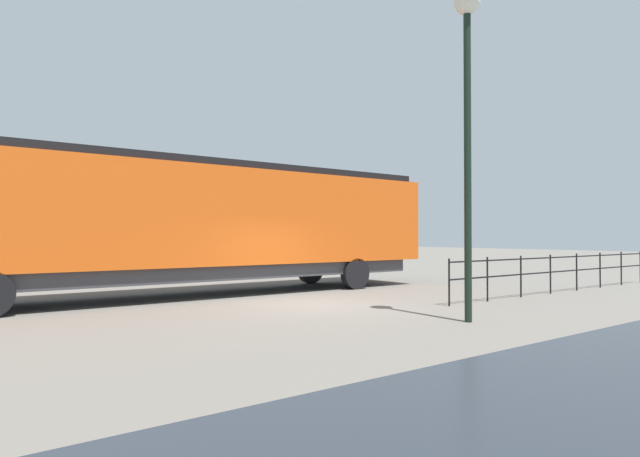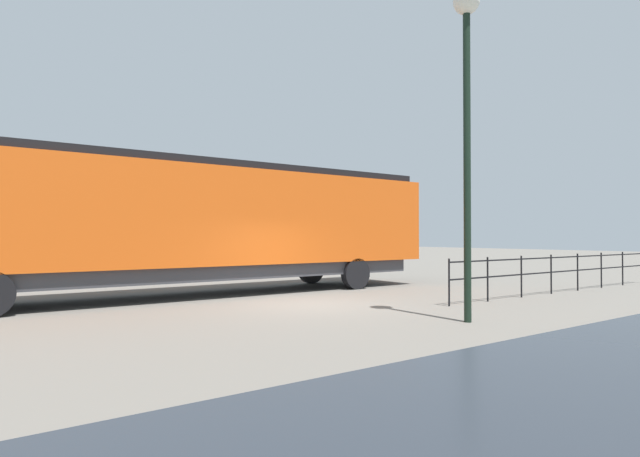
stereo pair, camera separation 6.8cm
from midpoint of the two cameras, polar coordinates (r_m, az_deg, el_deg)
name	(u,v)px [view 1 (the left image)]	position (r m, az deg, el deg)	size (l,w,h in m)	color
ground_plane	(310,304)	(14.29, -1.25, -8.47)	(120.00, 120.00, 0.00)	#666059
locomotive	(208,221)	(16.86, -12.47, 0.80)	(3.10, 17.21, 4.23)	#D15114
lamp_post	(467,78)	(12.23, 15.95, 15.82)	(0.58, 0.58, 7.40)	black
platform_fence	(564,268)	(19.17, 25.47, -3.97)	(0.05, 11.83, 1.29)	black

